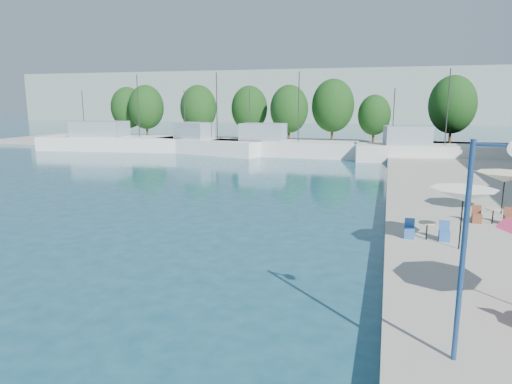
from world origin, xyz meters
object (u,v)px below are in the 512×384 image
(trawler_01, at_px, (120,142))
(umbrella_white, at_px, (463,195))
(trawler_02, at_px, (206,145))
(trawler_03, at_px, (280,147))
(umbrella_cream, at_px, (505,177))
(trawler_04, at_px, (425,152))
(street_lamp, at_px, (484,212))

(trawler_01, height_order, umbrella_white, trawler_01)
(trawler_02, distance_m, trawler_03, 9.45)
(umbrella_cream, bearing_deg, trawler_01, 145.41)
(trawler_01, relative_size, trawler_03, 1.31)
(trawler_02, relative_size, trawler_04, 0.94)
(trawler_04, relative_size, umbrella_cream, 5.78)
(umbrella_cream, bearing_deg, umbrella_white, -113.18)
(trawler_03, xyz_separation_m, umbrella_cream, (18.30, -27.51, 1.47))
(trawler_01, distance_m, umbrella_cream, 49.10)
(trawler_01, bearing_deg, umbrella_white, -50.64)
(umbrella_cream, bearing_deg, trawler_02, 135.70)
(trawler_03, height_order, umbrella_cream, trawler_03)
(trawler_01, bearing_deg, trawler_04, -9.76)
(trawler_03, bearing_deg, street_lamp, -70.29)
(trawler_01, height_order, trawler_04, same)
(trawler_03, height_order, street_lamp, trawler_03)
(trawler_04, relative_size, street_lamp, 3.21)
(street_lamp, bearing_deg, umbrella_cream, 93.13)
(street_lamp, bearing_deg, umbrella_white, 101.00)
(trawler_04, xyz_separation_m, umbrella_cream, (1.98, -26.50, 1.46))
(umbrella_white, relative_size, umbrella_cream, 0.91)
(trawler_01, xyz_separation_m, street_lamp, (36.49, -43.50, 3.02))
(umbrella_cream, height_order, street_lamp, street_lamp)
(trawler_02, relative_size, umbrella_cream, 5.44)
(trawler_01, distance_m, trawler_02, 12.68)
(trawler_04, distance_m, umbrella_white, 33.49)
(umbrella_cream, bearing_deg, street_lamp, -104.03)
(umbrella_white, xyz_separation_m, umbrella_cream, (2.97, 6.93, -0.26))
(street_lamp, bearing_deg, trawler_01, 147.15)
(trawler_01, xyz_separation_m, trawler_03, (22.10, -0.35, 0.00))
(trawler_01, relative_size, umbrella_white, 8.91)
(trawler_02, relative_size, street_lamp, 3.02)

